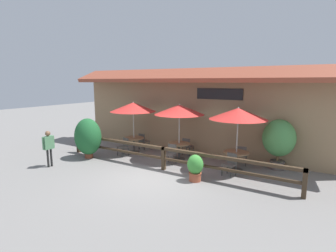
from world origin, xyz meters
The scene contains 19 objects.
ground_plane centered at (0.00, 0.00, 0.00)m, with size 60.00×60.00×0.00m, color slate.
building_facade centered at (0.00, 4.10, 2.17)m, with size 14.28×1.49×4.23m.
patio_railing centered at (0.00, 1.05, 0.70)m, with size 10.40×0.14×0.95m.
patio_umbrella_near centered at (-2.73, 2.54, 2.32)m, with size 2.28×2.28×2.58m.
dining_table_near centered at (-2.73, 2.54, 0.61)m, with size 1.02×1.02×0.76m.
chair_near_streetside centered at (-2.77, 1.82, 0.48)m, with size 0.50×0.50×0.86m.
chair_near_wallside centered at (-2.67, 3.27, 0.48)m, with size 0.45×0.45×0.86m.
patio_umbrella_middle centered at (-0.18, 2.68, 2.32)m, with size 2.28×2.28×2.58m.
dining_table_middle centered at (-0.18, 2.68, 0.61)m, with size 1.02×1.02×0.76m.
chair_middle_streetside centered at (-0.15, 1.88, 0.48)m, with size 0.45×0.45×0.86m.
chair_middle_wallside centered at (-0.16, 3.47, 0.48)m, with size 0.44×0.44×0.86m.
patio_umbrella_far centered at (2.54, 2.55, 2.32)m, with size 2.28×2.28×2.58m.
dining_table_far centered at (2.54, 2.55, 0.61)m, with size 1.02×1.02×0.76m.
chair_far_streetside centered at (2.53, 1.83, 0.48)m, with size 0.50×0.50×0.86m.
chair_far_wallside centered at (2.56, 3.27, 0.48)m, with size 0.50×0.50×0.86m.
potted_plant_broad_leaf centered at (1.63, 0.61, 0.52)m, with size 0.59×0.53×0.98m.
potted_plant_tall_tropical centered at (-3.93, 0.65, 1.01)m, with size 1.30×1.17×1.88m.
potted_plant_corner_fern centered at (3.95, 3.55, 1.25)m, with size 1.29×1.16×2.07m.
pedestrian centered at (-4.32, -1.13, 0.99)m, with size 0.21×0.55×1.54m.
Camera 1 is at (5.50, -7.64, 3.57)m, focal length 28.00 mm.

